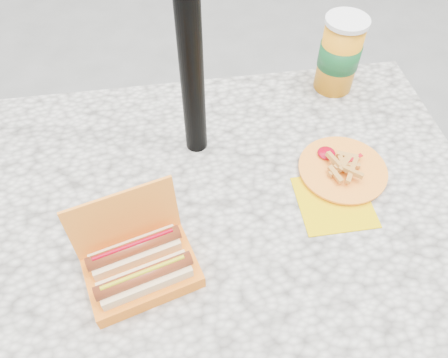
{
  "coord_description": "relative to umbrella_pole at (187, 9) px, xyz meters",
  "views": [
    {
      "loc": [
        -0.04,
        -0.56,
        1.51
      ],
      "look_at": [
        0.04,
        0.01,
        0.8
      ],
      "focal_mm": 35.0,
      "sensor_mm": 36.0,
      "label": 1
    }
  ],
  "objects": [
    {
      "name": "ground",
      "position": [
        0.0,
        -0.16,
        -1.1
      ],
      "size": [
        60.0,
        60.0,
        0.0
      ],
      "primitive_type": "plane",
      "color": "slate"
    },
    {
      "name": "fries_plate",
      "position": [
        0.31,
        -0.14,
        -0.34
      ],
      "size": [
        0.22,
        0.26,
        0.04
      ],
      "rotation": [
        0.0,
        0.0,
        -0.21
      ],
      "color": "#E2B800",
      "rests_on": "picnic_table"
    },
    {
      "name": "soda_cup",
      "position": [
        0.39,
        0.16,
        -0.25
      ],
      "size": [
        0.11,
        0.11,
        0.2
      ],
      "rotation": [
        0.0,
        0.0,
        0.14
      ],
      "color": "orange",
      "rests_on": "picnic_table"
    },
    {
      "name": "umbrella_pole",
      "position": [
        0.0,
        0.0,
        0.0
      ],
      "size": [
        0.05,
        0.05,
        2.2
      ],
      "primitive_type": "cylinder",
      "color": "black",
      "rests_on": "ground"
    },
    {
      "name": "picnic_table",
      "position": [
        0.0,
        -0.16,
        -0.46
      ],
      "size": [
        1.2,
        0.8,
        0.75
      ],
      "color": "beige",
      "rests_on": "ground"
    },
    {
      "name": "hotdog_box",
      "position": [
        -0.14,
        -0.32,
        -0.31
      ],
      "size": [
        0.23,
        0.2,
        0.16
      ],
      "rotation": [
        0.0,
        0.0,
        0.26
      ],
      "color": "orange",
      "rests_on": "picnic_table"
    }
  ]
}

